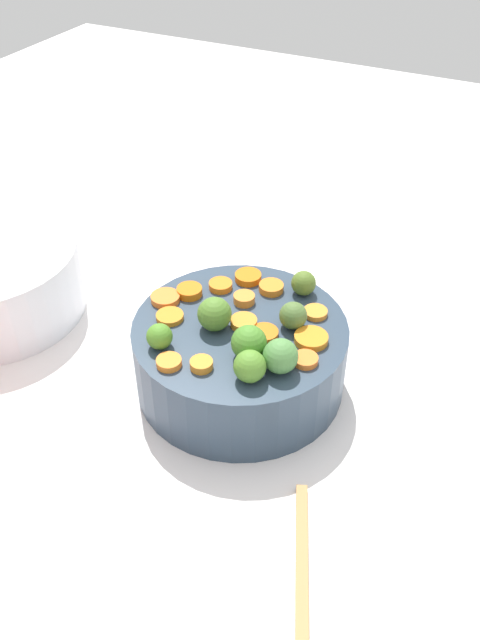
% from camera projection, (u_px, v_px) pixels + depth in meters
% --- Properties ---
extents(tabletop, '(2.40, 2.40, 0.02)m').
position_uv_depth(tabletop, '(277.00, 374.00, 0.87)').
color(tabletop, white).
rests_on(tabletop, ground).
extents(serving_bowl_carrots, '(0.26, 0.26, 0.09)m').
position_uv_depth(serving_bowl_carrots, '(240.00, 356.00, 0.82)').
color(serving_bowl_carrots, '#2E3F51').
rests_on(serving_bowl_carrots, tabletop).
extents(carrot_slice_0, '(0.04, 0.04, 0.01)m').
position_uv_depth(carrot_slice_0, '(221.00, 285.00, 0.85)').
color(carrot_slice_0, orange).
rests_on(carrot_slice_0, serving_bowl_carrots).
extents(carrot_slice_1, '(0.03, 0.03, 0.01)m').
position_uv_depth(carrot_slice_1, '(244.00, 299.00, 0.82)').
color(carrot_slice_1, orange).
rests_on(carrot_slice_1, serving_bowl_carrots).
extents(carrot_slice_2, '(0.04, 0.04, 0.01)m').
position_uv_depth(carrot_slice_2, '(244.00, 322.00, 0.79)').
color(carrot_slice_2, orange).
rests_on(carrot_slice_2, serving_bowl_carrots).
extents(carrot_slice_3, '(0.04, 0.04, 0.01)m').
position_uv_depth(carrot_slice_3, '(189.00, 291.00, 0.84)').
color(carrot_slice_3, orange).
rests_on(carrot_slice_3, serving_bowl_carrots).
extents(carrot_slice_4, '(0.04, 0.04, 0.01)m').
position_uv_depth(carrot_slice_4, '(248.00, 277.00, 0.86)').
color(carrot_slice_4, orange).
rests_on(carrot_slice_4, serving_bowl_carrots).
extents(carrot_slice_5, '(0.05, 0.05, 0.01)m').
position_uv_depth(carrot_slice_5, '(165.00, 298.00, 0.83)').
color(carrot_slice_5, orange).
rests_on(carrot_slice_5, serving_bowl_carrots).
extents(carrot_slice_6, '(0.04, 0.04, 0.01)m').
position_uv_depth(carrot_slice_6, '(305.00, 360.00, 0.74)').
color(carrot_slice_6, orange).
rests_on(carrot_slice_6, serving_bowl_carrots).
extents(carrot_slice_7, '(0.04, 0.04, 0.01)m').
position_uv_depth(carrot_slice_7, '(169.00, 362.00, 0.74)').
color(carrot_slice_7, orange).
rests_on(carrot_slice_7, serving_bowl_carrots).
extents(carrot_slice_8, '(0.03, 0.03, 0.01)m').
position_uv_depth(carrot_slice_8, '(201.00, 364.00, 0.73)').
color(carrot_slice_8, orange).
rests_on(carrot_slice_8, serving_bowl_carrots).
extents(carrot_slice_9, '(0.04, 0.04, 0.01)m').
position_uv_depth(carrot_slice_9, '(271.00, 287.00, 0.84)').
color(carrot_slice_9, orange).
rests_on(carrot_slice_9, serving_bowl_carrots).
extents(carrot_slice_10, '(0.06, 0.06, 0.01)m').
position_uv_depth(carrot_slice_10, '(311.00, 339.00, 0.77)').
color(carrot_slice_10, orange).
rests_on(carrot_slice_10, serving_bowl_carrots).
extents(carrot_slice_11, '(0.04, 0.04, 0.01)m').
position_uv_depth(carrot_slice_11, '(170.00, 317.00, 0.80)').
color(carrot_slice_11, orange).
rests_on(carrot_slice_11, serving_bowl_carrots).
extents(carrot_slice_12, '(0.04, 0.04, 0.01)m').
position_uv_depth(carrot_slice_12, '(315.00, 312.00, 0.81)').
color(carrot_slice_12, orange).
rests_on(carrot_slice_12, serving_bowl_carrots).
extents(carrot_slice_13, '(0.04, 0.04, 0.01)m').
position_uv_depth(carrot_slice_13, '(266.00, 334.00, 0.77)').
color(carrot_slice_13, orange).
rests_on(carrot_slice_13, serving_bowl_carrots).
extents(brussels_sprout_0, '(0.04, 0.04, 0.04)m').
position_uv_depth(brussels_sprout_0, '(250.00, 366.00, 0.71)').
color(brussels_sprout_0, '#53882B').
rests_on(brussels_sprout_0, serving_bowl_carrots).
extents(brussels_sprout_1, '(0.03, 0.03, 0.03)m').
position_uv_depth(brussels_sprout_1, '(159.00, 336.00, 0.75)').
color(brussels_sprout_1, '#4E8728').
rests_on(brussels_sprout_1, serving_bowl_carrots).
extents(brussels_sprout_2, '(0.03, 0.03, 0.03)m').
position_uv_depth(brussels_sprout_2, '(304.00, 283.00, 0.83)').
color(brussels_sprout_2, '#516D26').
rests_on(brussels_sprout_2, serving_bowl_carrots).
extents(brussels_sprout_3, '(0.04, 0.04, 0.04)m').
position_uv_depth(brussels_sprout_3, '(248.00, 343.00, 0.74)').
color(brussels_sprout_3, '#47842A').
rests_on(brussels_sprout_3, serving_bowl_carrots).
extents(brussels_sprout_4, '(0.04, 0.04, 0.04)m').
position_uv_depth(brussels_sprout_4, '(215.00, 314.00, 0.78)').
color(brussels_sprout_4, '#4F7C2B').
rests_on(brussels_sprout_4, serving_bowl_carrots).
extents(brussels_sprout_5, '(0.03, 0.03, 0.03)m').
position_uv_depth(brussels_sprout_5, '(293.00, 316.00, 0.78)').
color(brussels_sprout_5, '#4D6C32').
rests_on(brussels_sprout_5, serving_bowl_carrots).
extents(brussels_sprout_6, '(0.04, 0.04, 0.04)m').
position_uv_depth(brussels_sprout_6, '(280.00, 356.00, 0.72)').
color(brussels_sprout_6, '#4F8642').
rests_on(brussels_sprout_6, serving_bowl_carrots).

